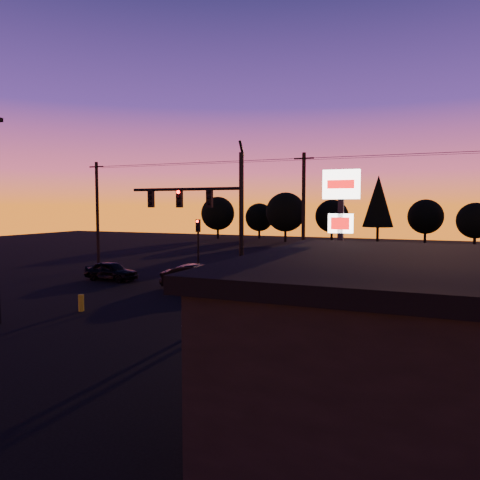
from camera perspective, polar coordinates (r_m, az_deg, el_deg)
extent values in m
plane|color=black|center=(21.48, -7.82, -10.19)|extent=(120.00, 120.00, 0.00)
cube|color=beige|center=(22.08, -5.34, -9.75)|extent=(0.35, 2.20, 0.01)
cube|color=beige|center=(23.29, -3.68, -9.01)|extent=(1.20, 1.20, 0.01)
cylinder|color=black|center=(23.74, 0.17, 1.00)|extent=(0.24, 0.24, 8.00)
cylinder|color=black|center=(23.88, 0.17, 11.12)|extent=(0.14, 0.52, 0.76)
cylinder|color=black|center=(25.16, -6.71, 6.17)|extent=(6.50, 0.16, 0.16)
cube|color=black|center=(24.46, -3.74, 5.07)|extent=(0.32, 0.22, 0.95)
sphere|color=black|center=(24.36, -3.88, 5.90)|extent=(0.18, 0.18, 0.18)
sphere|color=black|center=(24.35, -3.87, 5.19)|extent=(0.18, 0.18, 0.18)
sphere|color=black|center=(24.35, -3.87, 4.49)|extent=(0.18, 0.18, 0.18)
cube|color=black|center=(25.33, -7.39, 5.02)|extent=(0.32, 0.22, 0.95)
sphere|color=#FF0705|center=(25.22, -7.55, 5.82)|extent=(0.18, 0.18, 0.18)
sphere|color=black|center=(25.21, -7.54, 5.13)|extent=(0.18, 0.18, 0.18)
sphere|color=black|center=(25.21, -7.53, 4.45)|extent=(0.18, 0.18, 0.18)
cube|color=black|center=(26.28, -10.79, 4.95)|extent=(0.32, 0.22, 0.95)
sphere|color=black|center=(26.18, -10.96, 5.72)|extent=(0.18, 0.18, 0.18)
sphere|color=black|center=(26.17, -10.95, 5.06)|extent=(0.18, 0.18, 0.18)
sphere|color=black|center=(26.17, -10.94, 4.40)|extent=(0.18, 0.18, 0.18)
cube|color=black|center=(23.79, 0.57, -2.37)|extent=(0.22, 0.18, 0.28)
cylinder|color=black|center=(33.47, -5.11, -1.85)|extent=(0.14, 0.14, 3.60)
cube|color=black|center=(33.32, -5.14, 1.74)|extent=(0.30, 0.20, 0.90)
sphere|color=#FF0705|center=(33.20, -5.24, 2.29)|extent=(0.18, 0.18, 0.18)
sphere|color=black|center=(33.21, -5.23, 1.80)|extent=(0.18, 0.18, 0.18)
sphere|color=black|center=(33.22, -5.23, 1.32)|extent=(0.18, 0.18, 0.18)
cube|color=black|center=(19.81, 12.11, -2.05)|extent=(0.22, 0.22, 6.40)
cube|color=white|center=(19.72, 12.25, 6.65)|extent=(1.50, 0.25, 1.20)
cube|color=red|center=(19.58, 12.17, 6.67)|extent=(1.10, 0.02, 0.35)
cube|color=white|center=(19.71, 12.17, 2.00)|extent=(1.00, 0.22, 0.80)
cube|color=red|center=(19.58, 12.10, 1.98)|extent=(0.75, 0.02, 0.50)
cylinder|color=black|center=(41.57, -16.98, 2.89)|extent=(0.26, 0.26, 9.00)
cube|color=black|center=(41.69, -17.11, 8.53)|extent=(1.40, 0.10, 0.10)
cylinder|color=black|center=(33.02, 7.74, 2.74)|extent=(0.26, 0.26, 9.00)
cube|color=black|center=(33.18, 7.81, 9.84)|extent=(1.40, 0.10, 0.10)
cylinder|color=black|center=(36.06, -6.58, 9.32)|extent=(18.00, 0.02, 0.02)
cylinder|color=black|center=(36.58, -6.11, 9.32)|extent=(18.00, 0.02, 0.02)
cylinder|color=black|center=(37.10, -5.65, 9.18)|extent=(18.00, 0.02, 0.02)
cylinder|color=black|center=(31.41, 23.79, 9.75)|extent=(18.00, 0.02, 0.02)
cylinder|color=black|center=(32.01, 23.78, 9.73)|extent=(18.00, 0.02, 0.02)
cylinder|color=black|center=(32.61, 23.76, 9.53)|extent=(18.00, 0.02, 0.02)
cube|color=black|center=(14.99, 15.97, -11.15)|extent=(2.20, 0.05, 1.60)
cylinder|color=gold|center=(25.15, -18.80, -7.26)|extent=(0.28, 0.28, 0.85)
cylinder|color=black|center=(75.45, -2.71, 0.79)|extent=(0.36, 0.36, 1.62)
sphere|color=black|center=(75.33, -2.72, 3.26)|extent=(5.36, 5.36, 5.36)
cylinder|color=black|center=(75.85, 2.36, 0.71)|extent=(0.36, 0.36, 1.38)
sphere|color=black|center=(75.74, 2.37, 2.79)|extent=(4.54, 4.54, 4.54)
cylinder|color=black|center=(69.17, 5.55, 0.51)|extent=(0.36, 0.36, 1.75)
sphere|color=black|center=(69.03, 5.57, 3.41)|extent=(5.77, 5.78, 5.78)
cylinder|color=black|center=(71.52, 11.11, 0.47)|extent=(0.36, 0.36, 1.50)
sphere|color=black|center=(71.39, 11.14, 2.88)|extent=(4.95, 4.95, 4.95)
cylinder|color=black|center=(67.42, 16.41, 0.53)|extent=(0.36, 0.36, 2.38)
cone|color=black|center=(67.29, 16.50, 4.57)|extent=(4.18, 4.18, 7.12)
cylinder|color=black|center=(72.01, 21.61, 0.28)|extent=(0.36, 0.36, 1.50)
sphere|color=black|center=(71.88, 21.68, 2.67)|extent=(4.95, 4.95, 4.95)
cylinder|color=black|center=(66.15, 26.68, -0.25)|extent=(0.36, 0.36, 1.38)
sphere|color=black|center=(66.01, 26.76, 2.13)|extent=(4.54, 4.54, 4.54)
imported|color=black|center=(34.60, -15.44, -3.66)|extent=(4.08, 1.83, 1.36)
imported|color=black|center=(30.00, -5.07, -4.54)|extent=(4.92, 2.51, 1.55)
imported|color=black|center=(27.00, 8.96, -5.56)|extent=(5.70, 3.72, 1.53)
imported|color=black|center=(16.35, 17.84, -12.72)|extent=(3.11, 4.86, 1.25)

